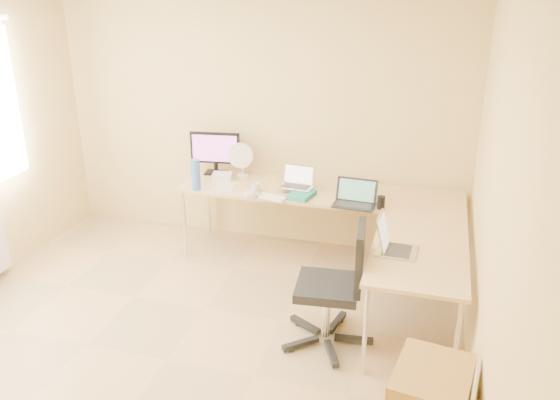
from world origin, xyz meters
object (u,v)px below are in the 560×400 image
(desk_return, at_px, (416,292))
(water_bottle, at_px, (196,175))
(office_chair, at_px, (327,284))
(laptop_return, at_px, (398,238))
(desk_main, at_px, (319,226))
(desk_fan, at_px, (242,161))
(mug, at_px, (255,187))
(keyboard, at_px, (265,196))
(monitor, at_px, (215,153))
(laptop_black, at_px, (355,194))
(laptop_center, at_px, (296,178))

(desk_return, bearing_deg, water_bottle, 161.51)
(office_chair, bearing_deg, laptop_return, 16.85)
(desk_main, distance_m, desk_fan, 1.01)
(desk_return, xyz_separation_m, mug, (-1.56, 0.83, 0.41))
(keyboard, xyz_separation_m, mug, (-0.13, 0.13, 0.03))
(desk_return, xyz_separation_m, monitor, (-2.10, 1.20, 0.58))
(keyboard, xyz_separation_m, office_chair, (0.79, -1.00, -0.24))
(desk_main, xyz_separation_m, laptop_return, (0.81, -1.10, 0.48))
(desk_return, relative_size, keyboard, 3.20)
(desk_return, height_order, keyboard, keyboard)
(desk_main, height_order, mug, mug)
(laptop_black, distance_m, laptop_return, 0.92)
(laptop_black, bearing_deg, desk_main, 145.51)
(laptop_black, distance_m, office_chair, 1.06)
(monitor, relative_size, laptop_return, 1.50)
(monitor, distance_m, keyboard, 0.87)
(laptop_center, bearing_deg, desk_fan, 160.50)
(keyboard, relative_size, office_chair, 0.41)
(water_bottle, height_order, desk_fan, desk_fan)
(desk_main, distance_m, laptop_black, 0.67)
(water_bottle, bearing_deg, mug, 13.20)
(mug, bearing_deg, laptop_center, 11.23)
(desk_return, distance_m, desk_fan, 2.24)
(water_bottle, xyz_separation_m, laptop_return, (1.94, -0.80, -0.04))
(mug, xyz_separation_m, water_bottle, (-0.54, -0.13, 0.11))
(desk_main, relative_size, monitor, 5.23)
(desk_main, height_order, desk_fan, desk_fan)
(keyboard, bearing_deg, laptop_center, 55.77)
(desk_main, relative_size, laptop_center, 8.65)
(laptop_center, distance_m, office_chair, 1.37)
(desk_fan, xyz_separation_m, laptop_return, (1.65, -1.30, -0.05))
(laptop_center, relative_size, mug, 3.55)
(keyboard, height_order, mug, mug)
(desk_return, height_order, laptop_center, laptop_center)
(desk_main, bearing_deg, water_bottle, -165.20)
(keyboard, distance_m, office_chair, 1.30)
(laptop_return, bearing_deg, laptop_center, 48.53)
(desk_main, bearing_deg, laptop_black, -38.13)
(desk_return, xyz_separation_m, laptop_black, (-0.60, 0.71, 0.48))
(desk_main, bearing_deg, laptop_return, -53.50)
(keyboard, xyz_separation_m, desk_fan, (-0.39, 0.50, 0.15))
(laptop_black, bearing_deg, office_chair, -87.81)
(laptop_black, height_order, mug, laptop_black)
(laptop_return, distance_m, office_chair, 0.61)
(desk_main, relative_size, keyboard, 6.51)
(office_chair, bearing_deg, keyboard, 122.74)
(monitor, bearing_deg, laptop_black, -25.23)
(laptop_black, distance_m, keyboard, 0.82)
(desk_main, xyz_separation_m, water_bottle, (-1.13, -0.30, 0.51))
(mug, relative_size, laptop_return, 0.25)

